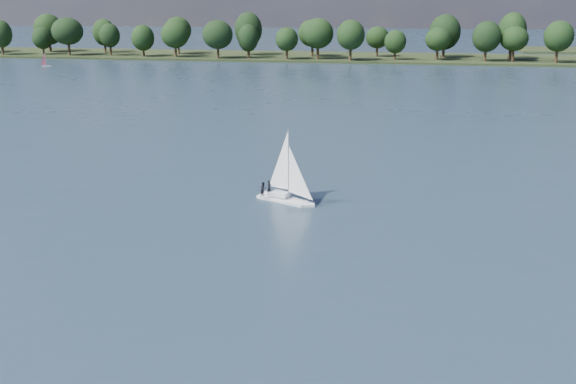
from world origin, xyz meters
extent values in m
plane|color=#233342|center=(0.00, 100.00, 0.00)|extent=(700.00, 700.00, 0.00)
cube|color=black|center=(0.00, 212.00, 0.00)|extent=(660.00, 40.00, 1.50)
cube|color=white|center=(-10.75, 39.27, 0.00)|extent=(6.60, 4.30, 0.76)
cube|color=white|center=(-10.75, 39.27, 0.76)|extent=(2.19, 1.82, 0.47)
cylinder|color=#AFAFB6|center=(-10.75, 39.27, 4.30)|extent=(0.11, 0.11, 7.57)
imported|color=black|center=(-12.48, 39.64, 1.37)|extent=(0.62, 0.71, 1.63)
imported|color=black|center=(-12.96, 38.88, 1.37)|extent=(0.91, 0.99, 1.63)
cube|color=silver|center=(-110.54, 166.80, 0.00)|extent=(3.09, 2.53, 0.47)
cylinder|color=silver|center=(-110.54, 166.80, 2.35)|extent=(0.08, 0.08, 4.18)
camera|label=1|loc=(0.66, -26.52, 21.38)|focal=40.00mm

